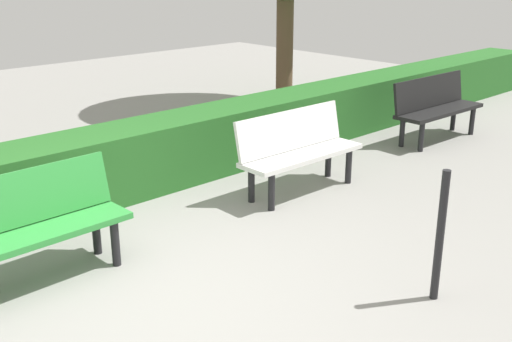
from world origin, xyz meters
TOP-DOWN VIEW (x-y plane):
  - ground_plane at (0.00, 0.00)m, footprint 21.24×21.24m
  - bench_black at (-5.49, -0.84)m, footprint 1.56×0.50m
  - bench_white at (-2.64, -0.76)m, footprint 1.49×0.50m
  - bench_green at (0.26, -0.81)m, footprint 1.42×0.48m
  - hedge_row at (-1.25, -1.95)m, footprint 17.24×0.69m
  - railing_post_mid at (-1.74, 1.47)m, footprint 0.06×0.06m

SIDE VIEW (x-z plane):
  - ground_plane at x=0.00m, z-range 0.00..0.00m
  - hedge_row at x=-1.25m, z-range 0.00..0.72m
  - bench_green at x=0.26m, z-range 0.05..0.91m
  - bench_white at x=-2.64m, z-range 0.05..0.91m
  - bench_black at x=-5.49m, z-range 0.05..0.91m
  - railing_post_mid at x=-1.74m, z-range 0.00..1.00m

